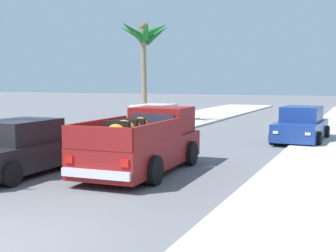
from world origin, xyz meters
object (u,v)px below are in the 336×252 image
Objects in this scene: pickup_truck at (144,144)px; car_left_mid at (155,122)px; palm_tree_left_mid at (144,38)px; car_left_near at (19,149)px; car_right_mid at (301,126)px.

pickup_truck is 8.17m from car_left_mid.
pickup_truck is 16.01m from palm_tree_left_mid.
pickup_truck is 0.84× the size of palm_tree_left_mid.
pickup_truck is at bearing -63.91° from palm_tree_left_mid.
car_left_mid is at bearing 90.47° from car_left_near.
car_left_mid and car_right_mid have the same top height.
palm_tree_left_mid is at bearing 103.43° from car_left_near.
car_left_near is 0.99× the size of car_left_mid.
car_right_mid is 12.38m from palm_tree_left_mid.
car_right_mid is (6.44, 10.18, 0.00)m from car_left_near.
car_left_near is 0.99× the size of car_right_mid.
palm_tree_left_mid is (-6.76, 13.81, 4.45)m from pickup_truck.
car_left_mid is (-3.12, 7.55, -0.10)m from pickup_truck.
car_right_mid is at bearing -27.98° from palm_tree_left_mid.
car_left_mid is at bearing 112.42° from pickup_truck.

